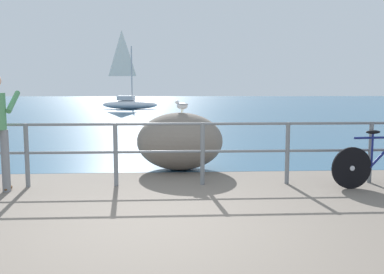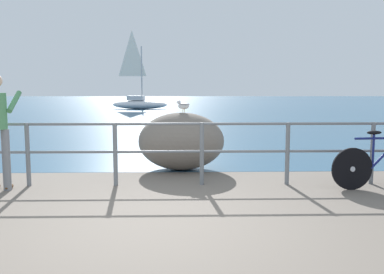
# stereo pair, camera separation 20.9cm
# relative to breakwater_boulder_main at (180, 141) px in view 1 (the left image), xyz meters

# --- Properties ---
(ground_plane) EXTENTS (120.00, 120.00, 0.10)m
(ground_plane) POSITION_rel_breakwater_boulder_main_xyz_m (-0.37, 16.56, -0.61)
(ground_plane) COLOR #6B6056
(sea_surface) EXTENTS (120.00, 90.00, 0.01)m
(sea_surface) POSITION_rel_breakwater_boulder_main_xyz_m (-0.37, 44.74, -0.55)
(sea_surface) COLOR #2D5675
(sea_surface) RESTS_ON ground_plane
(promenade_railing) EXTENTS (9.87, 0.07, 1.02)m
(promenade_railing) POSITION_rel_breakwater_boulder_main_xyz_m (-0.37, -1.31, 0.08)
(promenade_railing) COLOR slate
(promenade_railing) RESTS_ON ground_plane
(breakwater_boulder_main) EXTENTS (1.65, 1.22, 1.11)m
(breakwater_boulder_main) POSITION_rel_breakwater_boulder_main_xyz_m (0.00, 0.00, 0.00)
(breakwater_boulder_main) COLOR slate
(breakwater_boulder_main) RESTS_ON ground
(seagull) EXTENTS (0.30, 0.27, 0.23)m
(seagull) POSITION_rel_breakwater_boulder_main_xyz_m (0.04, 0.05, 0.69)
(seagull) COLOR gold
(seagull) RESTS_ON breakwater_boulder_main
(sailboat) EXTENTS (4.55, 2.01, 6.16)m
(sailboat) POSITION_rel_breakwater_boulder_main_xyz_m (-3.36, 25.12, 0.15)
(sailboat) COLOR white
(sailboat) RESTS_ON sea_surface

